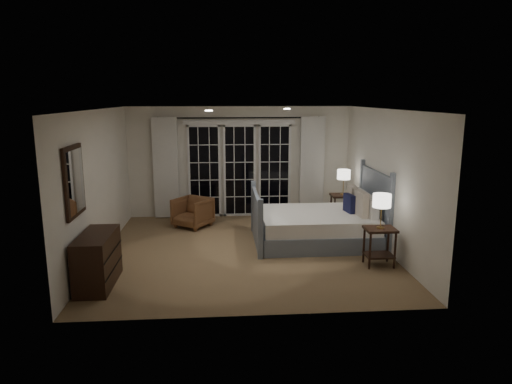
{
  "coord_description": "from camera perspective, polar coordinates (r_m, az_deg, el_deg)",
  "views": [
    {
      "loc": [
        -0.41,
        -7.8,
        2.71
      ],
      "look_at": [
        0.19,
        0.09,
        1.05
      ],
      "focal_mm": 32.0,
      "sensor_mm": 36.0,
      "label": 1
    }
  ],
  "objects": [
    {
      "name": "bed",
      "position": [
        8.71,
        7.9,
        -4.07
      ],
      "size": [
        2.31,
        1.66,
        1.35
      ],
      "color": "slate",
      "rests_on": "floor"
    },
    {
      "name": "wall_back",
      "position": [
        10.41,
        -2.07,
        3.77
      ],
      "size": [
        5.0,
        0.02,
        2.5
      ],
      "primitive_type": "cube",
      "color": "white",
      "rests_on": "floor"
    },
    {
      "name": "curtain_right",
      "position": [
        10.5,
        7.01,
        3.21
      ],
      "size": [
        0.55,
        0.1,
        2.25
      ],
      "primitive_type": "cube",
      "color": "silver",
      "rests_on": "curtain_rod"
    },
    {
      "name": "nightstand_left",
      "position": [
        7.69,
        15.19,
        -5.92
      ],
      "size": [
        0.49,
        0.39,
        0.63
      ],
      "color": "black",
      "rests_on": "floor"
    },
    {
      "name": "lamp_left",
      "position": [
        7.52,
        15.46,
        -1.1
      ],
      "size": [
        0.29,
        0.29,
        0.56
      ],
      "color": "#B18A47",
      "rests_on": "nightstand_left"
    },
    {
      "name": "curtain_rod",
      "position": [
        10.21,
        -2.09,
        9.25
      ],
      "size": [
        3.5,
        0.03,
        0.03
      ],
      "primitive_type": "cylinder",
      "rotation": [
        0.0,
        1.57,
        0.0
      ],
      "color": "black",
      "rests_on": "wall_back"
    },
    {
      "name": "wall_right",
      "position": [
        8.45,
        15.86,
        1.44
      ],
      "size": [
        0.02,
        5.0,
        2.5
      ],
      "primitive_type": "cube",
      "color": "white",
      "rests_on": "floor"
    },
    {
      "name": "ceiling",
      "position": [
        7.81,
        -1.38,
        10.31
      ],
      "size": [
        5.0,
        5.0,
        0.0
      ],
      "primitive_type": "plane",
      "rotation": [
        3.14,
        0.0,
        0.0
      ],
      "color": "white",
      "rests_on": "wall_back"
    },
    {
      "name": "mirror",
      "position": [
        6.85,
        -21.77,
        1.25
      ],
      "size": [
        0.05,
        0.85,
        1.0
      ],
      "color": "black",
      "rests_on": "wall_left"
    },
    {
      "name": "nightstand_right",
      "position": [
        9.98,
        10.77,
        -1.56
      ],
      "size": [
        0.5,
        0.4,
        0.65
      ],
      "color": "black",
      "rests_on": "floor"
    },
    {
      "name": "downlight_b",
      "position": [
        7.4,
        -5.92,
        10.09
      ],
      "size": [
        0.12,
        0.12,
        0.01
      ],
      "primitive_type": "cylinder",
      "color": "white",
      "rests_on": "ceiling"
    },
    {
      "name": "wall_left",
      "position": [
        8.2,
        -19.06,
        0.94
      ],
      "size": [
        0.02,
        5.0,
        2.5
      ],
      "primitive_type": "cube",
      "color": "white",
      "rests_on": "floor"
    },
    {
      "name": "wall_front",
      "position": [
        5.51,
        0.07,
        -3.51
      ],
      "size": [
        5.0,
        0.02,
        2.5
      ],
      "primitive_type": "cube",
      "color": "white",
      "rests_on": "floor"
    },
    {
      "name": "armchair",
      "position": [
        9.72,
        -7.93,
        -2.53
      ],
      "size": [
        0.95,
        0.95,
        0.63
      ],
      "primitive_type": "imported",
      "rotation": [
        0.0,
        0.0,
        -0.61
      ],
      "color": "brown",
      "rests_on": "floor"
    },
    {
      "name": "floor",
      "position": [
        8.26,
        -1.29,
        -7.3
      ],
      "size": [
        5.0,
        5.0,
        0.0
      ],
      "primitive_type": "plane",
      "color": "#90774D",
      "rests_on": "ground"
    },
    {
      "name": "dresser",
      "position": [
        7.07,
        -19.2,
        -8.02
      ],
      "size": [
        0.46,
        1.09,
        0.77
      ],
      "color": "black",
      "rests_on": "floor"
    },
    {
      "name": "curtain_left",
      "position": [
        10.37,
        -11.2,
        2.96
      ],
      "size": [
        0.55,
        0.1,
        2.25
      ],
      "primitive_type": "cube",
      "color": "silver",
      "rests_on": "curtain_rod"
    },
    {
      "name": "downlight_a",
      "position": [
        8.49,
        3.9,
        10.34
      ],
      "size": [
        0.12,
        0.12,
        0.01
      ],
      "primitive_type": "cylinder",
      "color": "white",
      "rests_on": "ceiling"
    },
    {
      "name": "french_doors",
      "position": [
        10.39,
        -2.06,
        2.86
      ],
      "size": [
        2.5,
        0.04,
        2.2
      ],
      "color": "black",
      "rests_on": "wall_back"
    },
    {
      "name": "lamp_right",
      "position": [
        9.85,
        10.91,
        2.12
      ],
      "size": [
        0.28,
        0.28,
        0.54
      ],
      "color": "#B18A47",
      "rests_on": "nightstand_right"
    }
  ]
}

